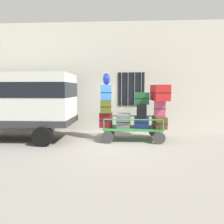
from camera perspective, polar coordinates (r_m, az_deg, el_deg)
ground_plane at (r=7.51m, az=0.70°, el=-8.87°), size 40.00×40.00×0.00m
building_wall at (r=9.48m, az=1.31°, el=9.58°), size 12.00×0.38×5.00m
van at (r=8.73m, az=-26.04°, el=3.29°), size 4.58×1.97×2.59m
luggage_cart at (r=7.95m, az=5.83°, el=-5.02°), size 2.33×1.23×0.50m
cart_railing at (r=7.87m, az=5.86°, el=-1.98°), size 2.21×1.10×0.40m
suitcase_left_bottom at (r=7.86m, az=-1.73°, el=-2.27°), size 0.50×0.46×0.58m
suitcase_left_middle at (r=7.84m, az=-1.72°, el=1.65°), size 0.44×0.70×0.49m
suitcase_left_top at (r=7.81m, az=-1.74°, el=5.57°), size 0.47×0.57×0.58m
suitcase_midleft_bottom at (r=7.86m, az=3.33°, el=-2.47°), size 0.57×0.87×0.54m
suitcase_center_bottom at (r=7.89m, az=8.38°, el=-2.83°), size 0.60×0.61×0.44m
suitcase_center_middle at (r=7.82m, az=8.44°, el=0.44°), size 0.44×0.71×0.47m
suitcase_center_top at (r=7.83m, az=8.47°, el=3.86°), size 0.57×0.38×0.46m
suitcase_midright_bottom at (r=8.03m, az=13.29°, el=-2.76°), size 0.47×0.93×0.45m
suitcase_midright_middle at (r=7.95m, az=13.41°, el=0.98°), size 0.45×0.36×0.61m
suitcase_midright_top at (r=7.94m, az=13.49°, el=5.36°), size 0.64×1.04×0.61m
backpack at (r=7.80m, az=-1.58°, el=9.33°), size 0.27×0.22×0.44m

